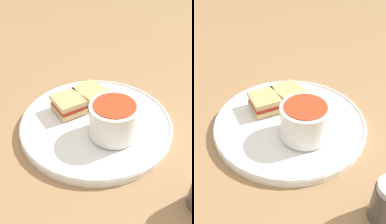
# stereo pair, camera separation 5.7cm
# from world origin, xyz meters

# --- Properties ---
(ground_plane) EXTENTS (2.40, 2.40, 0.00)m
(ground_plane) POSITION_xyz_m (0.00, 0.00, 0.00)
(ground_plane) COLOR #9E754C
(plate) EXTENTS (0.34, 0.34, 0.02)m
(plate) POSITION_xyz_m (0.00, 0.00, 0.01)
(plate) COLOR white
(plate) RESTS_ON ground_plane
(soup_bowl) EXTENTS (0.10, 0.10, 0.07)m
(soup_bowl) POSITION_xyz_m (-0.00, -0.06, 0.06)
(soup_bowl) COLOR white
(soup_bowl) RESTS_ON plate
(spoon) EXTENTS (0.09, 0.09, 0.01)m
(spoon) POSITION_xyz_m (0.10, -0.03, 0.02)
(spoon) COLOR silver
(spoon) RESTS_ON plate
(sandwich_half_near) EXTENTS (0.06, 0.07, 0.03)m
(sandwich_half_near) POSITION_xyz_m (0.04, 0.06, 0.04)
(sandwich_half_near) COLOR tan
(sandwich_half_near) RESTS_ON plate
(sandwich_half_far) EXTENTS (0.07, 0.08, 0.03)m
(sandwich_half_far) POSITION_xyz_m (-0.03, 0.07, 0.04)
(sandwich_half_far) COLOR tan
(sandwich_half_far) RESTS_ON plate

